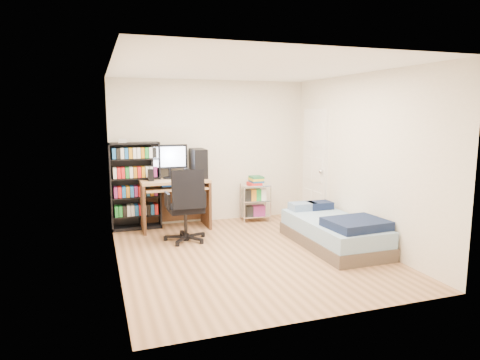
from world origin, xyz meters
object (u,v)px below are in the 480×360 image
object	(u,v)px
computer_desk	(180,183)
media_shelf	(135,185)
office_chair	(186,218)
bed	(334,231)

from	to	relation	value
computer_desk	media_shelf	bearing A→B (deg)	170.87
computer_desk	office_chair	size ratio (longest dim) A/B	1.26
computer_desk	bed	world-z (taller)	computer_desk
media_shelf	computer_desk	size ratio (longest dim) A/B	1.07
office_chair	bed	size ratio (longest dim) A/B	0.62
media_shelf	bed	bearing A→B (deg)	-36.07
office_chair	bed	xyz separation A→B (m)	(1.99, -0.95, -0.13)
media_shelf	office_chair	xyz separation A→B (m)	(0.65, -0.97, -0.39)
office_chair	computer_desk	bearing A→B (deg)	83.59
media_shelf	computer_desk	world-z (taller)	media_shelf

